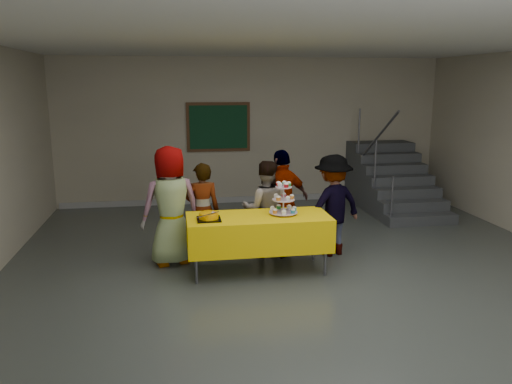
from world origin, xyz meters
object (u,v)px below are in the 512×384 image
(bear_cake, at_px, (209,215))
(schoolchild_e, at_px, (333,205))
(schoolchild_c, at_px, (265,209))
(noticeboard, at_px, (218,127))
(schoolchild_d, at_px, (282,201))
(bake_table, at_px, (258,232))
(schoolchild_a, at_px, (171,206))
(staircase, at_px, (390,183))
(cupcake_stand, at_px, (283,201))
(schoolchild_b, at_px, (202,211))

(bear_cake, xyz_separation_m, schoolchild_e, (1.84, 0.60, -0.09))
(schoolchild_c, xyz_separation_m, schoolchild_e, (0.98, -0.10, 0.04))
(bear_cake, xyz_separation_m, noticeboard, (0.51, 4.08, 0.77))
(schoolchild_c, height_order, schoolchild_d, schoolchild_d)
(bear_cake, distance_m, schoolchild_d, 1.44)
(bake_table, relative_size, bear_cake, 5.25)
(schoolchild_d, bearing_deg, schoolchild_a, -12.38)
(staircase, bearing_deg, bake_table, -135.90)
(schoolchild_e, bearing_deg, bake_table, 4.65)
(noticeboard, bearing_deg, staircase, -13.77)
(cupcake_stand, bearing_deg, schoolchild_b, 147.15)
(schoolchild_b, xyz_separation_m, noticeboard, (0.55, 3.29, 0.91))
(cupcake_stand, bearing_deg, staircase, 46.95)
(cupcake_stand, distance_m, schoolchild_a, 1.56)
(staircase, relative_size, noticeboard, 1.85)
(bake_table, height_order, noticeboard, noticeboard)
(bake_table, bearing_deg, schoolchild_c, 71.52)
(bear_cake, relative_size, schoolchild_c, 0.25)
(schoolchild_a, height_order, schoolchild_d, schoolchild_a)
(cupcake_stand, xyz_separation_m, schoolchild_e, (0.84, 0.48, -0.21))
(bake_table, height_order, cupcake_stand, cupcake_stand)
(noticeboard, bearing_deg, schoolchild_d, -78.68)
(staircase, bearing_deg, cupcake_stand, -133.05)
(schoolchild_a, relative_size, schoolchild_d, 1.08)
(cupcake_stand, xyz_separation_m, staircase, (2.92, 3.12, -0.46))
(noticeboard, bearing_deg, schoolchild_a, -105.78)
(schoolchild_b, xyz_separation_m, schoolchild_d, (1.19, 0.07, 0.08))
(cupcake_stand, bearing_deg, schoolchild_e, 29.71)
(cupcake_stand, height_order, schoolchild_e, schoolchild_e)
(schoolchild_b, distance_m, noticeboard, 3.46)
(schoolchild_c, xyz_separation_m, staircase, (3.05, 2.54, -0.22))
(staircase, distance_m, noticeboard, 3.68)
(cupcake_stand, relative_size, schoolchild_d, 0.29)
(bake_table, height_order, schoolchild_e, schoolchild_e)
(bear_cake, distance_m, schoolchild_b, 0.80)
(schoolchild_a, bearing_deg, bake_table, 139.82)
(cupcake_stand, bearing_deg, schoolchild_c, 103.19)
(bear_cake, xyz_separation_m, schoolchild_c, (0.86, 0.70, -0.13))
(bake_table, relative_size, noticeboard, 1.45)
(bear_cake, relative_size, schoolchild_a, 0.22)
(schoolchild_c, bearing_deg, schoolchild_e, -178.12)
(cupcake_stand, bearing_deg, schoolchild_a, 162.35)
(bake_table, height_order, schoolchild_a, schoolchild_a)
(schoolchild_a, xyz_separation_m, schoolchild_c, (1.34, 0.11, -0.13))
(schoolchild_c, distance_m, schoolchild_e, 0.98)
(schoolchild_d, bearing_deg, bake_table, 35.70)
(cupcake_stand, xyz_separation_m, schoolchild_c, (-0.14, 0.58, -0.25))
(schoolchild_a, bearing_deg, cupcake_stand, 146.12)
(schoolchild_a, distance_m, schoolchild_c, 1.35)
(cupcake_stand, distance_m, bear_cake, 1.01)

